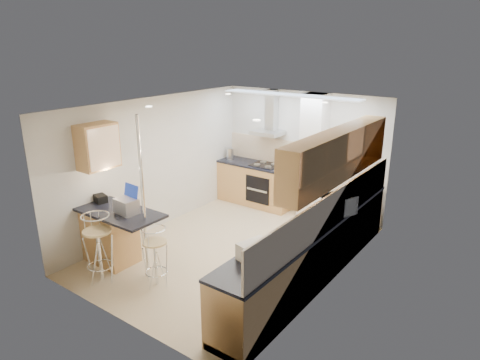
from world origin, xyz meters
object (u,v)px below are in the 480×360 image
Objects in this scene: laptop at (126,206)px; bar_stool_near at (99,248)px; bar_stool_end at (155,256)px; bread_bin at (256,251)px; microwave at (336,205)px.

laptop is 0.73m from bar_stool_near.
bar_stool_end is 1.79m from bread_bin.
microwave is at bearing -29.16° from bar_stool_end.
microwave is 1.38× the size of bread_bin.
microwave reaches higher than bar_stool_end.
microwave is at bearing 99.36° from bread_bin.
bar_stool_near is at bearing 152.62° from microwave.
bar_stool_near is (-2.67, -2.38, -0.54)m from microwave.
bread_bin reaches higher than bar_stool_near.
bar_stool_near is 1.16× the size of bar_stool_end.
microwave is 0.60× the size of bar_stool_end.
microwave is at bearing 40.69° from laptop.
microwave reaches higher than bread_bin.
bar_stool_near is at bearing -153.06° from bread_bin.
bread_bin reaches higher than bar_stool_end.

